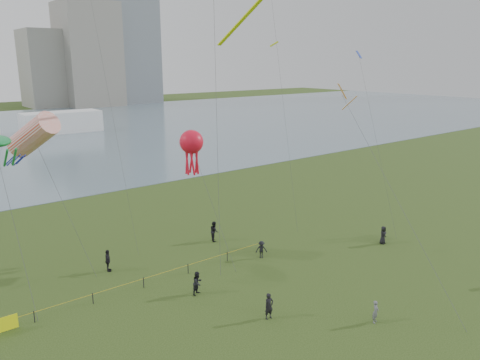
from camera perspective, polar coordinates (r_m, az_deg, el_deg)
ground_plane at (r=32.59m, az=11.42°, el=-17.32°), size 400.00×400.00×0.00m
building_mid at (r=191.88m, az=-17.99°, el=14.30°), size 20.00×20.00×38.00m
building_low at (r=193.18m, az=-22.48°, el=12.43°), size 16.00×18.00×28.00m
pavilion_right at (r=121.79m, az=-20.92°, el=6.60°), size 18.00×7.00×5.00m
fence at (r=35.52m, az=-20.80°, el=-14.17°), size 24.07×0.07×1.05m
kite_flyer at (r=33.50m, az=16.19°, el=-15.16°), size 0.66×0.55×1.55m
spectator_a at (r=35.77m, az=-5.18°, el=-12.39°), size 1.06×0.95×1.80m
spectator_b at (r=41.73m, az=2.62°, el=-8.46°), size 1.17×1.03×1.58m
spectator_c at (r=40.63m, az=-15.81°, el=-9.44°), size 0.84×1.19×1.88m
spectator_d at (r=46.79m, az=17.04°, el=-6.42°), size 0.94×0.70×1.73m
spectator_f at (r=32.66m, az=3.55°, el=-15.10°), size 0.70×0.50×1.83m
spectator_g at (r=45.48m, az=-3.16°, el=-6.24°), size 1.05×1.17×1.96m
kite_windsock at (r=40.55m, az=-23.87°, el=5.02°), size 4.92×7.18×13.23m
kite_octopus at (r=41.34m, az=-5.94°, el=4.52°), size 2.10×7.39×11.10m
kite_delta at (r=43.15m, az=12.89°, el=9.47°), size 6.44×16.80×14.97m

